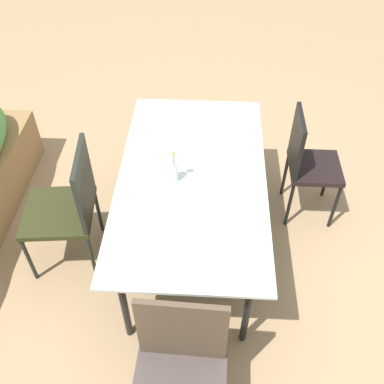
{
  "coord_description": "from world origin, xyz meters",
  "views": [
    {
      "loc": [
        -2.16,
        -0.06,
        2.83
      ],
      "look_at": [
        0.05,
        0.06,
        0.59
      ],
      "focal_mm": 41.09,
      "sensor_mm": 36.0,
      "label": 1
    }
  ],
  "objects": [
    {
      "name": "chair_end_left",
      "position": [
        -1.23,
        0.05,
        0.55
      ],
      "size": [
        0.51,
        0.51,
        0.99
      ],
      "rotation": [
        0.0,
        0.0,
        1.53
      ],
      "color": "#483D3B",
      "rests_on": "ground"
    },
    {
      "name": "flower_vase",
      "position": [
        0.01,
        0.18,
        0.85
      ],
      "size": [
        0.07,
        0.07,
        0.3
      ],
      "color": "silver",
      "rests_on": "dining_table"
    },
    {
      "name": "chair_near_right",
      "position": [
        0.47,
        -0.82,
        0.56
      ],
      "size": [
        0.4,
        0.4,
        0.97
      ],
      "rotation": [
        0.0,
        0.0,
        3.14
      ],
      "color": "black",
      "rests_on": "ground"
    },
    {
      "name": "ground_plane",
      "position": [
        0.0,
        0.0,
        0.0
      ],
      "size": [
        12.0,
        12.0,
        0.0
      ],
      "primitive_type": "plane",
      "color": "#9E7F5B"
    },
    {
      "name": "dining_table",
      "position": [
        0.05,
        0.06,
        0.69
      ],
      "size": [
        1.86,
        1.03,
        0.74
      ],
      "color": "silver",
      "rests_on": "ground"
    },
    {
      "name": "chair_far_side",
      "position": [
        -0.09,
        0.92,
        0.57
      ],
      "size": [
        0.54,
        0.54,
        1.01
      ],
      "rotation": [
        0.0,
        0.0,
        0.1
      ],
      "color": "#2B2D15",
      "rests_on": "ground"
    }
  ]
}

